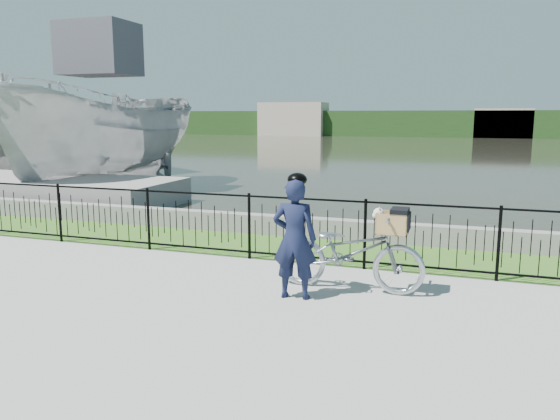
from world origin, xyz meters
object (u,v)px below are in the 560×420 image
at_px(dock, 14,188).
at_px(bicycle_rig, 350,251).
at_px(boat_near, 103,134).
at_px(cyclist, 295,237).
at_px(boat_far, 14,146).

distance_m(dock, bicycle_rig, 12.08).
distance_m(bicycle_rig, boat_near, 12.07).
relative_size(cyclist, boat_near, 0.19).
bearing_deg(boat_near, cyclist, -41.76).
bearing_deg(dock, bicycle_rig, -24.55).
height_order(bicycle_rig, boat_near, boat_near).
relative_size(bicycle_rig, boat_far, 0.14).
bearing_deg(dock, boat_near, 57.14).
relative_size(dock, boat_near, 1.09).
bearing_deg(cyclist, boat_near, 138.24).
xyz_separation_m(cyclist, boat_near, (-8.86, 7.91, 1.03)).
xyz_separation_m(dock, boat_far, (-4.19, 4.36, 0.92)).
xyz_separation_m(bicycle_rig, cyclist, (-0.64, -0.58, 0.28)).
bearing_deg(boat_far, cyclist, -34.40).
bearing_deg(cyclist, bicycle_rig, 42.34).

